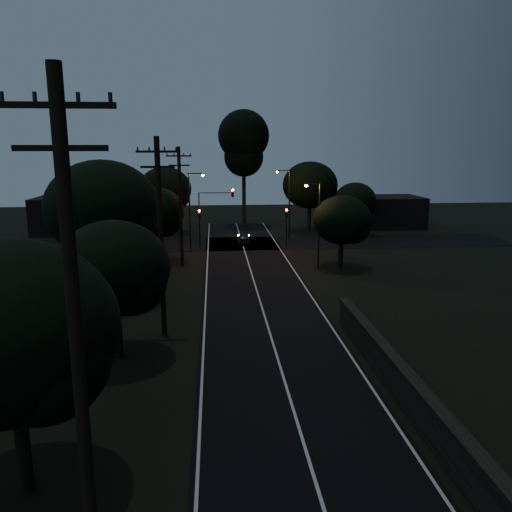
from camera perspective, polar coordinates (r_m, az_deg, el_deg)
road_surface at (r=44.61m, az=-0.77°, el=-1.18°), size 60.00×70.00×0.03m
utility_pole_near at (r=11.36m, az=-19.77°, el=-9.98°), size 2.20×0.30×12.00m
utility_pole_mid at (r=27.70m, az=-10.87°, el=2.37°), size 2.20×0.30×11.00m
utility_pole_far at (r=44.52m, az=-8.64°, el=5.81°), size 2.20×0.30×10.50m
tree_left_a at (r=16.04m, az=-25.68°, el=-8.23°), size 6.26×6.26×7.91m
tree_left_b at (r=25.20m, az=-15.56°, el=-1.64°), size 5.51×5.51×7.00m
tree_left_c at (r=34.99m, az=-16.69°, el=4.95°), size 7.64×7.64×9.65m
tree_left_d at (r=46.72m, az=-11.29°, el=4.77°), size 5.45×5.45×6.91m
tree_far_nw at (r=62.49m, az=-10.15°, el=7.40°), size 6.43×6.43×8.15m
tree_far_w at (r=59.26m, az=-15.35°, el=6.64°), size 6.05×6.05×7.72m
tree_far_ne at (r=63.40m, az=6.43°, el=7.92°), size 6.90×6.90×8.73m
tree_far_e at (r=61.84m, az=11.44°, el=6.18°), size 4.97×4.97×6.30m
tree_right_a at (r=43.97m, az=10.04°, el=3.93°), size 5.04×5.04×6.41m
tall_pine at (r=67.27m, az=-1.42°, el=12.83°), size 6.73×6.73×15.30m
building_left at (r=66.85m, az=-19.54°, el=4.54°), size 10.00×8.00×4.40m
building_right at (r=69.62m, az=14.60°, el=4.97°), size 9.00×7.00×4.00m
signal_left at (r=52.71m, az=-6.48°, el=3.96°), size 0.28×0.35×4.10m
signal_right at (r=53.24m, az=3.49°, el=4.10°), size 0.28×0.35×4.10m
signal_mast at (r=52.49m, az=-4.67°, el=5.62°), size 3.70×0.35×6.25m
streetlight_a at (r=50.53m, az=-7.39°, el=5.64°), size 1.66×0.26×8.00m
streetlight_b at (r=57.06m, az=3.64°, el=6.47°), size 1.66×0.26×8.00m
streetlight_c at (r=43.50m, az=7.02°, el=4.20°), size 1.46×0.26×7.50m
car at (r=55.18m, az=-1.41°, el=2.04°), size 1.56×3.51×1.17m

